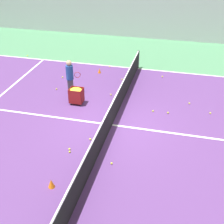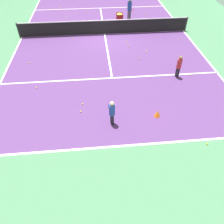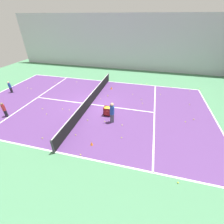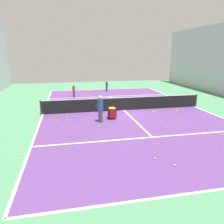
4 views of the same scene
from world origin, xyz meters
name	(u,v)px [view 4 (image 4 of 4)]	position (x,y,z in m)	size (l,w,h in m)	color
ground_plane	(124,110)	(0.00, 0.00, 0.00)	(34.89, 34.89, 0.00)	#477F56
court_playing_area	(124,110)	(0.00, 0.00, 0.00)	(11.47, 20.01, 0.00)	#563370
line_baseline_near	(102,89)	(0.00, -10.01, 0.01)	(11.47, 0.10, 0.00)	white
line_baseline_far	(208,191)	(0.00, 10.01, 0.01)	(11.47, 0.10, 0.00)	white
line_sideline_left	(194,107)	(-5.74, 0.00, 0.01)	(0.10, 20.01, 0.00)	white
line_sideline_right	(43,114)	(5.74, 0.00, 0.01)	(0.10, 20.01, 0.00)	white
line_service_near	(110,96)	(0.00, -5.50, 0.01)	(11.47, 0.10, 0.00)	white
line_service_far	(152,137)	(0.00, 5.50, 0.01)	(11.47, 0.10, 0.00)	white
line_centre_service	(124,110)	(0.00, 0.00, 0.01)	(0.10, 11.01, 0.00)	white
tennis_net	(124,104)	(0.00, 0.00, 0.51)	(11.77, 0.10, 0.98)	#2D2D33
player_near_baseline	(107,85)	(-0.32, -8.78, 0.68)	(0.27, 0.56, 1.18)	black
coach_at_net	(100,107)	(2.12, 2.46, 0.93)	(0.46, 0.64, 1.62)	#4C4C56
child_midcourt	(74,90)	(3.41, -5.70, 0.70)	(0.27, 0.27, 1.21)	black
ball_cart	(112,111)	(1.29, 1.89, 0.51)	(0.47, 0.57, 0.74)	maroon
training_cone_0	(176,109)	(-3.67, 0.93, 0.14)	(0.20, 0.20, 0.28)	orange
training_cone_1	(58,119)	(4.69, 1.84, 0.13)	(0.17, 0.17, 0.26)	orange
training_cone_2	(89,90)	(1.65, -8.54, 0.16)	(0.26, 0.26, 0.30)	orange
tennis_ball_0	(162,98)	(-4.61, -3.58, 0.04)	(0.07, 0.07, 0.07)	yellow
tennis_ball_2	(51,90)	(5.77, -10.17, 0.04)	(0.07, 0.07, 0.07)	yellow
tennis_ball_3	(43,120)	(5.59, 1.52, 0.04)	(0.07, 0.07, 0.07)	yellow
tennis_ball_4	(87,103)	(2.42, -2.85, 0.04)	(0.07, 0.07, 0.07)	yellow
tennis_ball_6	(153,112)	(-1.87, 1.04, 0.04)	(0.07, 0.07, 0.07)	yellow
tennis_ball_8	(66,98)	(4.17, -5.63, 0.04)	(0.07, 0.07, 0.07)	yellow
tennis_ball_9	(120,91)	(-1.61, -7.98, 0.04)	(0.07, 0.07, 0.07)	yellow
tennis_ball_10	(175,165)	(0.28, 8.40, 0.04)	(0.07, 0.07, 0.07)	yellow
tennis_ball_12	(155,112)	(-2.01, 0.99, 0.04)	(0.07, 0.07, 0.07)	yellow
tennis_ball_14	(120,92)	(-1.54, -7.47, 0.04)	(0.07, 0.07, 0.07)	yellow
tennis_ball_15	(67,115)	(4.12, 0.50, 0.04)	(0.07, 0.07, 0.07)	yellow
tennis_ball_17	(102,106)	(1.38, -1.41, 0.04)	(0.07, 0.07, 0.07)	yellow
tennis_ball_18	(99,126)	(2.32, 3.27, 0.04)	(0.07, 0.07, 0.07)	yellow
tennis_ball_19	(75,90)	(3.16, -10.24, 0.04)	(0.07, 0.07, 0.07)	yellow
tennis_ball_20	(94,101)	(1.78, -3.71, 0.04)	(0.07, 0.07, 0.07)	yellow
tennis_ball_21	(155,158)	(0.78, 7.74, 0.04)	(0.07, 0.07, 0.07)	yellow
tennis_ball_22	(76,128)	(3.64, 3.49, 0.04)	(0.07, 0.07, 0.07)	yellow
tennis_ball_23	(98,119)	(2.22, 1.93, 0.04)	(0.07, 0.07, 0.07)	yellow
tennis_ball_24	(166,128)	(-1.25, 4.44, 0.04)	(0.07, 0.07, 0.07)	yellow
tennis_ball_25	(19,159)	(6.02, 6.66, 0.04)	(0.07, 0.07, 0.07)	yellow
tennis_ball_26	(101,105)	(1.39, -2.03, 0.04)	(0.07, 0.07, 0.07)	yellow
tennis_ball_28	(145,94)	(-3.81, -6.03, 0.04)	(0.07, 0.07, 0.07)	yellow
tennis_ball_29	(177,126)	(-1.95, 4.30, 0.04)	(0.07, 0.07, 0.07)	yellow
tennis_ball_30	(150,107)	(-2.25, -0.54, 0.04)	(0.07, 0.07, 0.07)	yellow
tennis_ball_31	(222,135)	(-3.56, 6.03, 0.04)	(0.07, 0.07, 0.07)	yellow
tennis_ball_33	(182,121)	(-2.84, 3.33, 0.04)	(0.07, 0.07, 0.07)	yellow
tennis_ball_34	(56,108)	(4.94, -1.43, 0.04)	(0.07, 0.07, 0.07)	yellow
tennis_ball_35	(141,111)	(-1.15, 0.52, 0.04)	(0.07, 0.07, 0.07)	yellow
tennis_ball_36	(93,114)	(2.38, 0.64, 0.04)	(0.07, 0.07, 0.07)	yellow
tennis_ball_37	(191,134)	(-2.11, 5.52, 0.04)	(0.07, 0.07, 0.07)	yellow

